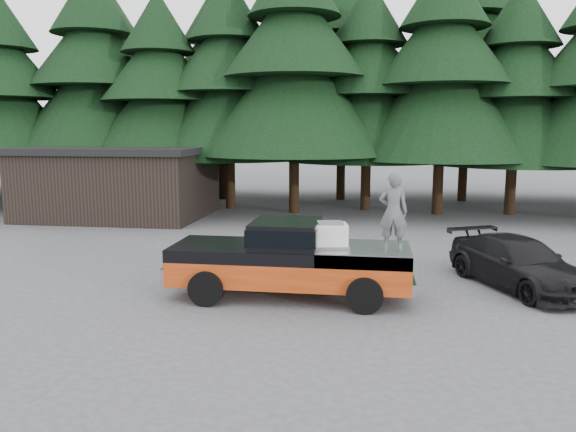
# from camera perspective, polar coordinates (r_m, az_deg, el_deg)

# --- Properties ---
(ground) EXTENTS (120.00, 120.00, 0.00)m
(ground) POSITION_cam_1_polar(r_m,az_deg,el_deg) (13.90, -3.63, -8.48)
(ground) COLOR #454547
(ground) RESTS_ON ground
(pickup_truck) EXTENTS (6.00, 2.04, 1.33)m
(pickup_truck) POSITION_cam_1_polar(r_m,az_deg,el_deg) (13.92, 0.20, -5.59)
(pickup_truck) COLOR #CB4017
(pickup_truck) RESTS_ON ground
(truck_cab) EXTENTS (1.66, 1.90, 0.59)m
(truck_cab) POSITION_cam_1_polar(r_m,az_deg,el_deg) (13.73, -0.21, -1.69)
(truck_cab) COLOR black
(truck_cab) RESTS_ON pickup_truck
(air_compressor) EXTENTS (0.90, 0.79, 0.54)m
(air_compressor) POSITION_cam_1_polar(r_m,az_deg,el_deg) (13.46, 4.31, -2.02)
(air_compressor) COLOR silver
(air_compressor) RESTS_ON pickup_truck
(man_on_bed) EXTENTS (0.68, 0.45, 1.82)m
(man_on_bed) POSITION_cam_1_polar(r_m,az_deg,el_deg) (13.19, 10.64, 0.44)
(man_on_bed) COLOR #4C5152
(man_on_bed) RESTS_ON pickup_truck
(parked_car) EXTENTS (3.56, 4.87, 1.31)m
(parked_car) POSITION_cam_1_polar(r_m,az_deg,el_deg) (15.94, 22.36, -4.44)
(parked_car) COLOR black
(parked_car) RESTS_ON ground
(utility_building) EXTENTS (8.40, 6.40, 3.30)m
(utility_building) POSITION_cam_1_polar(r_m,az_deg,el_deg) (27.74, -16.76, 3.38)
(utility_building) COLOR black
(utility_building) RESTS_ON ground
(treeline) EXTENTS (60.15, 16.05, 17.50)m
(treeline) POSITION_cam_1_polar(r_m,az_deg,el_deg) (30.47, 4.12, 15.60)
(treeline) COLOR black
(treeline) RESTS_ON ground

